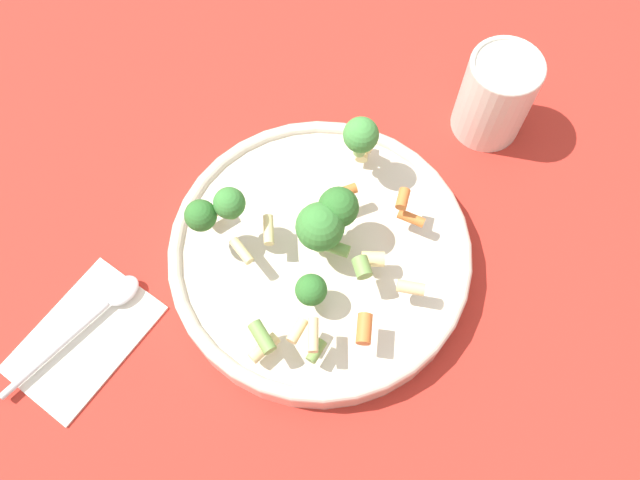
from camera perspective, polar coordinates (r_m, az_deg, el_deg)
ground_plane at (r=0.64m, az=0.00°, el=-1.93°), size 3.00×3.00×0.00m
bowl at (r=0.62m, az=0.00°, el=-1.22°), size 0.30×0.30×0.04m
pasta_salad at (r=0.57m, az=-0.47°, el=1.93°), size 0.21×0.24×0.07m
cup at (r=0.70m, az=15.79°, el=12.63°), size 0.08×0.08×0.10m
napkin at (r=0.65m, az=-20.79°, el=-8.34°), size 0.11×0.15×0.01m
spoon at (r=0.64m, az=-19.74°, el=-6.30°), size 0.03×0.16×0.01m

